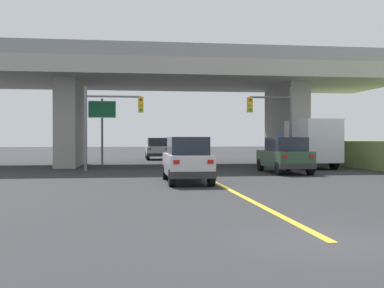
# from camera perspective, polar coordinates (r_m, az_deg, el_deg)

# --- Properties ---
(ground) EXTENTS (160.00, 160.00, 0.00)m
(ground) POSITION_cam_1_polar(r_m,az_deg,el_deg) (34.89, -1.31, -2.55)
(ground) COLOR #2B2B2D
(overpass_bridge) EXTENTS (31.86, 10.72, 7.96)m
(overpass_bridge) POSITION_cam_1_polar(r_m,az_deg,el_deg) (35.05, -1.31, 6.88)
(overpass_bridge) COLOR #A8A59E
(overpass_bridge) RESTS_ON ground
(lane_divider_stripe) EXTENTS (0.20, 23.63, 0.01)m
(lane_divider_stripe) POSITION_cam_1_polar(r_m,az_deg,el_deg) (20.63, 3.04, -4.76)
(lane_divider_stripe) COLOR yellow
(lane_divider_stripe) RESTS_ON ground
(suv_lead) EXTENTS (1.87, 4.64, 2.02)m
(suv_lead) POSITION_cam_1_polar(r_m,az_deg,el_deg) (20.83, -0.62, -1.93)
(suv_lead) COLOR silver
(suv_lead) RESTS_ON ground
(suv_crossing) EXTENTS (2.00, 4.69, 2.02)m
(suv_crossing) POSITION_cam_1_polar(r_m,az_deg,el_deg) (27.23, 11.10, -1.33)
(suv_crossing) COLOR #2D4C33
(suv_crossing) RESTS_ON ground
(box_truck) EXTENTS (2.33, 6.48, 3.18)m
(box_truck) POSITION_cam_1_polar(r_m,az_deg,el_deg) (32.59, 13.84, 0.11)
(box_truck) COLOR navy
(box_truck) RESTS_ON ground
(sedan_oncoming) EXTENTS (2.04, 4.46, 2.02)m
(sedan_oncoming) POSITION_cam_1_polar(r_m,az_deg,el_deg) (44.28, -4.24, -0.56)
(sedan_oncoming) COLOR silver
(sedan_oncoming) RESTS_ON ground
(traffic_signal_nearside) EXTENTS (2.91, 0.36, 5.18)m
(traffic_signal_nearside) POSITION_cam_1_polar(r_m,az_deg,el_deg) (30.46, 10.04, 3.19)
(traffic_signal_nearside) COLOR #56595E
(traffic_signal_nearside) RESTS_ON ground
(traffic_signal_farside) EXTENTS (3.56, 0.36, 5.10)m
(traffic_signal_farside) POSITION_cam_1_polar(r_m,az_deg,el_deg) (29.15, -10.24, 3.31)
(traffic_signal_farside) COLOR slate
(traffic_signal_farside) RESTS_ON ground
(highway_sign) EXTENTS (1.85, 0.17, 4.67)m
(highway_sign) POSITION_cam_1_polar(r_m,az_deg,el_deg) (32.57, -10.79, 3.34)
(highway_sign) COLOR #56595E
(highway_sign) RESTS_ON ground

